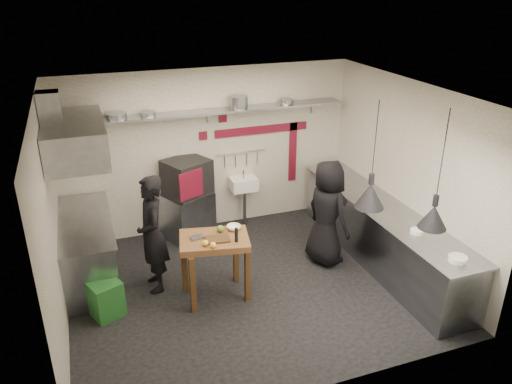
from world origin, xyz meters
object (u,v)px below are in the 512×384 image
object	(u,v)px
oven_stand	(187,215)
combi_oven	(187,177)
green_bin	(106,299)
chef_right	(327,213)
chef_left	(152,234)
prep_table	(215,267)

from	to	relation	value
oven_stand	combi_oven	distance (m)	0.69
green_bin	chef_right	size ratio (longest dim) A/B	0.30
oven_stand	combi_oven	xyz separation A→B (m)	(0.03, 0.02, 0.69)
oven_stand	green_bin	bearing A→B (deg)	-154.90
oven_stand	chef_left	world-z (taller)	chef_left
oven_stand	chef_right	bearing A→B (deg)	-64.26
chef_right	green_bin	bearing A→B (deg)	79.81
green_bin	prep_table	world-z (taller)	prep_table
prep_table	chef_left	bearing A→B (deg)	157.89
combi_oven	prep_table	world-z (taller)	combi_oven
combi_oven	chef_left	world-z (taller)	chef_left
green_bin	combi_oven	bearing A→B (deg)	49.52
oven_stand	green_bin	xyz separation A→B (m)	(-1.50, -1.78, -0.15)
prep_table	chef_right	bearing A→B (deg)	21.38
chef_left	chef_right	distance (m)	2.62
combi_oven	chef_left	bearing A→B (deg)	-145.39
combi_oven	green_bin	distance (m)	2.51
prep_table	green_bin	bearing A→B (deg)	-171.08
green_bin	oven_stand	bearing A→B (deg)	49.85
chef_left	prep_table	bearing A→B (deg)	54.33
chef_left	chef_right	size ratio (longest dim) A/B	1.03
green_bin	prep_table	distance (m)	1.49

